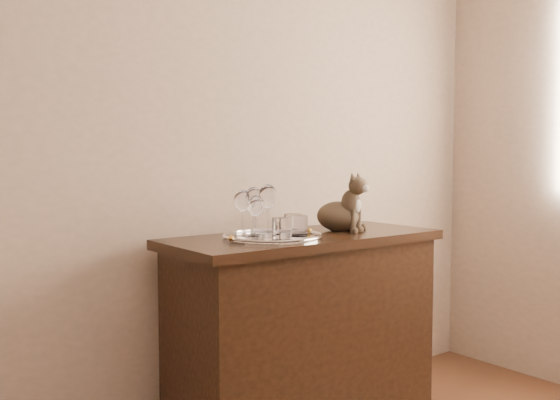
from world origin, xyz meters
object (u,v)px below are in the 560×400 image
(tumbler_b, at_px, (282,229))
(wine_glass_d, at_px, (268,210))
(tray, at_px, (273,238))
(tumbler_c, at_px, (293,224))
(wine_glass_a, at_px, (243,213))
(tumbler_a, at_px, (298,226))
(cat, at_px, (338,201))
(wine_glass_b, at_px, (254,211))
(wine_glass_c, at_px, (256,218))
(sideboard, at_px, (304,334))

(tumbler_b, bearing_deg, wine_glass_d, 79.66)
(tray, height_order, tumbler_c, tumbler_c)
(tray, relative_size, wine_glass_d, 1.91)
(wine_glass_a, xyz_separation_m, tumbler_a, (0.18, -0.13, -0.05))
(tumbler_c, bearing_deg, wine_glass_a, 162.55)
(tray, bearing_deg, cat, 5.82)
(tumbler_b, distance_m, cat, 0.45)
(wine_glass_b, bearing_deg, tumbler_a, -40.44)
(tumbler_a, bearing_deg, wine_glass_c, 178.13)
(tumbler_a, bearing_deg, tray, 153.01)
(wine_glass_c, bearing_deg, wine_glass_b, 59.52)
(wine_glass_c, xyz_separation_m, tumbler_a, (0.20, -0.01, -0.04))
(tumbler_a, bearing_deg, cat, 16.26)
(tray, xyz_separation_m, tumbler_c, (0.12, 0.02, 0.05))
(wine_glass_b, relative_size, tumbler_b, 2.30)
(wine_glass_b, distance_m, wine_glass_d, 0.06)
(sideboard, height_order, wine_glass_d, wine_glass_d)
(tumbler_a, xyz_separation_m, tumbler_c, (0.03, 0.07, -0.00))
(wine_glass_c, height_order, tumbler_b, wine_glass_c)
(tray, distance_m, tumbler_c, 0.13)
(tray, relative_size, wine_glass_b, 2.02)
(tumbler_b, relative_size, tumbler_c, 1.03)
(wine_glass_b, height_order, tumbler_b, wine_glass_b)
(wine_glass_c, bearing_deg, cat, 9.17)
(wine_glass_c, bearing_deg, wine_glass_a, 79.97)
(tumbler_b, height_order, cat, cat)
(sideboard, distance_m, cat, 0.59)
(wine_glass_b, bearing_deg, wine_glass_d, -46.35)
(cat, bearing_deg, tumbler_b, -176.05)
(tray, bearing_deg, tumbler_a, -26.99)
(wine_glass_a, bearing_deg, wine_glass_d, -36.45)
(tumbler_b, bearing_deg, wine_glass_c, 145.87)
(tumbler_b, bearing_deg, wine_glass_a, 107.79)
(wine_glass_c, height_order, tumbler_a, wine_glass_c)
(wine_glass_a, bearing_deg, tumbler_a, -37.12)
(wine_glass_a, xyz_separation_m, wine_glass_c, (-0.02, -0.13, -0.01))
(sideboard, distance_m, wine_glass_d, 0.57)
(wine_glass_b, height_order, wine_glass_c, wine_glass_b)
(wine_glass_b, distance_m, tumbler_a, 0.19)
(tumbler_b, bearing_deg, tumbler_a, 22.25)
(sideboard, height_order, cat, cat)
(sideboard, height_order, wine_glass_a, wine_glass_a)
(wine_glass_a, bearing_deg, tray, -45.77)
(wine_glass_d, bearing_deg, tumbler_c, -2.32)
(wine_glass_a, relative_size, wine_glass_b, 0.95)
(wine_glass_c, bearing_deg, wine_glass_d, 33.20)
(tumbler_b, bearing_deg, cat, 18.01)
(wine_glass_b, bearing_deg, tumbler_b, -84.09)
(wine_glass_b, xyz_separation_m, wine_glass_c, (-0.06, -0.11, -0.01))
(wine_glass_c, distance_m, cat, 0.51)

